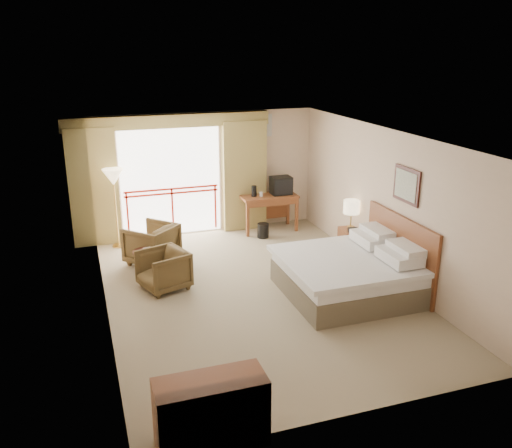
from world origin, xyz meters
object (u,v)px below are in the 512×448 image
object	(u,v)px
desk	(268,202)
floor_lamp	(113,180)
table_lamp	(352,207)
armchair_far	(153,263)
nightstand	(351,243)
tv	(281,186)
bed	(350,273)
armchair_near	(165,288)
wastebasket	(263,231)
side_table	(146,259)
dresser	(211,413)

from	to	relation	value
desk	floor_lamp	world-z (taller)	floor_lamp
table_lamp	armchair_far	xyz separation A→B (m)	(-3.86, 0.87, -1.01)
nightstand	desk	distance (m)	2.37
nightstand	desk	world-z (taller)	desk
tv	armchair_far	world-z (taller)	tv
bed	armchair_near	bearing A→B (deg)	157.65
bed	wastebasket	world-z (taller)	bed
table_lamp	side_table	size ratio (longest dim) A/B	1.15
desk	armchair_near	size ratio (longest dim) A/B	1.66
desk	wastebasket	bearing A→B (deg)	-116.50
wastebasket	dresser	world-z (taller)	dresser
wastebasket	side_table	size ratio (longest dim) A/B	0.65
table_lamp	armchair_far	distance (m)	4.09
desk	floor_lamp	xyz separation A→B (m)	(-3.38, -0.04, 0.79)
wastebasket	side_table	bearing A→B (deg)	-154.61
nightstand	side_table	distance (m)	4.08
armchair_near	desk	bearing A→B (deg)	112.36
dresser	tv	bearing A→B (deg)	67.15
dresser	armchair_far	bearing A→B (deg)	92.55
tv	dresser	xyz separation A→B (m)	(-3.27, -6.45, -0.65)
armchair_far	floor_lamp	distance (m)	1.92
wastebasket	armchair_near	bearing A→B (deg)	-142.35
bed	side_table	xyz separation A→B (m)	(-3.20, 1.87, -0.04)
bed	floor_lamp	distance (m)	5.19
desk	armchair_far	bearing A→B (deg)	-153.88
nightstand	armchair_near	xyz separation A→B (m)	(-3.84, -0.34, -0.29)
armchair_far	tv	bearing A→B (deg)	156.14
bed	dresser	world-z (taller)	bed
armchair_far	armchair_near	world-z (taller)	armchair_far
table_lamp	nightstand	bearing A→B (deg)	-90.00
nightstand	dresser	distance (m)	5.96
dresser	floor_lamp	bearing A→B (deg)	97.67
armchair_far	wastebasket	bearing A→B (deg)	151.52
desk	side_table	distance (m)	3.55
wastebasket	nightstand	bearing A→B (deg)	-50.73
bed	floor_lamp	bearing A→B (deg)	134.37
desk	tv	size ratio (longest dim) A/B	2.83
wastebasket	dresser	distance (m)	6.59
bed	armchair_far	distance (m)	3.92
table_lamp	side_table	bearing A→B (deg)	176.44
table_lamp	tv	size ratio (longest dim) A/B	1.25
armchair_near	floor_lamp	distance (m)	2.86
side_table	desk	bearing A→B (deg)	30.71
bed	nightstand	world-z (taller)	bed
bed	table_lamp	world-z (taller)	table_lamp
table_lamp	floor_lamp	distance (m)	4.87
tv	wastebasket	distance (m)	1.14
dresser	nightstand	bearing A→B (deg)	51.82
table_lamp	desk	xyz separation A→B (m)	(-1.03, 2.06, -0.36)
tv	bed	bearing A→B (deg)	-93.16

